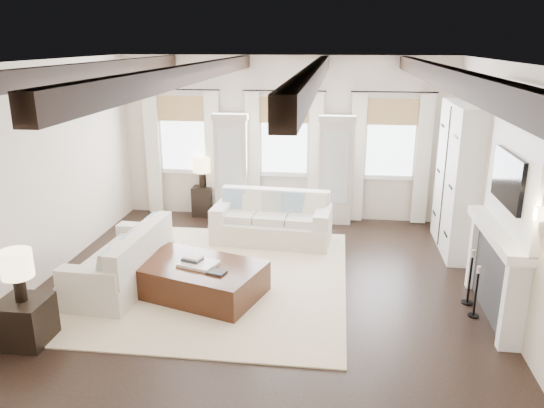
# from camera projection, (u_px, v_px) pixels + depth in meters

# --- Properties ---
(ground) EXTENTS (7.50, 7.50, 0.00)m
(ground) POSITION_uv_depth(u_px,v_px,m) (256.00, 301.00, 7.37)
(ground) COLOR black
(ground) RESTS_ON ground
(room_shell) EXTENTS (6.54, 7.54, 3.22)m
(room_shell) POSITION_uv_depth(u_px,v_px,m) (316.00, 156.00, 7.57)
(room_shell) COLOR beige
(room_shell) RESTS_ON ground
(area_rug) EXTENTS (3.85, 4.25, 0.02)m
(area_rug) POSITION_uv_depth(u_px,v_px,m) (218.00, 278.00, 8.04)
(area_rug) COLOR beige
(area_rug) RESTS_ON ground
(sofa_back) EXTENTS (2.13, 1.08, 0.89)m
(sofa_back) POSITION_uv_depth(u_px,v_px,m) (273.00, 221.00, 9.49)
(sofa_back) COLOR silver
(sofa_back) RESTS_ON ground
(sofa_left) EXTENTS (1.02, 2.05, 0.86)m
(sofa_left) POSITION_uv_depth(u_px,v_px,m) (125.00, 263.00, 7.75)
(sofa_left) COLOR silver
(sofa_left) RESTS_ON ground
(ottoman) EXTENTS (2.00, 1.58, 0.46)m
(ottoman) POSITION_uv_depth(u_px,v_px,m) (198.00, 279.00, 7.49)
(ottoman) COLOR black
(ottoman) RESTS_ON ground
(tray) EXTENTS (0.59, 0.52, 0.04)m
(tray) POSITION_uv_depth(u_px,v_px,m) (198.00, 264.00, 7.40)
(tray) COLOR white
(tray) RESTS_ON ottoman
(book_lower) EXTENTS (0.31, 0.27, 0.04)m
(book_lower) POSITION_uv_depth(u_px,v_px,m) (192.00, 259.00, 7.45)
(book_lower) COLOR #262628
(book_lower) RESTS_ON tray
(book_upper) EXTENTS (0.26, 0.23, 0.03)m
(book_upper) POSITION_uv_depth(u_px,v_px,m) (193.00, 257.00, 7.42)
(book_upper) COLOR beige
(book_upper) RESTS_ON book_lower
(book_loose) EXTENTS (0.28, 0.24, 0.03)m
(book_loose) POSITION_uv_depth(u_px,v_px,m) (217.00, 272.00, 7.14)
(book_loose) COLOR #262628
(book_loose) RESTS_ON ottoman
(side_table_front) EXTENTS (0.55, 0.55, 0.55)m
(side_table_front) POSITION_uv_depth(u_px,v_px,m) (25.00, 321.00, 6.28)
(side_table_front) COLOR black
(side_table_front) RESTS_ON ground
(lamp_front) EXTENTS (0.36, 0.36, 0.62)m
(lamp_front) POSITION_uv_depth(u_px,v_px,m) (17.00, 267.00, 6.08)
(lamp_front) COLOR black
(lamp_front) RESTS_ON side_table_front
(side_table_back) EXTENTS (0.40, 0.40, 0.61)m
(side_table_back) POSITION_uv_depth(u_px,v_px,m) (203.00, 201.00, 10.90)
(side_table_back) COLOR black
(side_table_back) RESTS_ON ground
(lamp_back) EXTENTS (0.36, 0.36, 0.63)m
(lamp_back) POSITION_uv_depth(u_px,v_px,m) (202.00, 166.00, 10.69)
(lamp_back) COLOR black
(lamp_back) RESTS_ON side_table_back
(candlestick_near) EXTENTS (0.14, 0.14, 0.71)m
(candlestick_near) POSITION_uv_depth(u_px,v_px,m) (476.00, 296.00, 6.87)
(candlestick_near) COLOR black
(candlestick_near) RESTS_ON ground
(candlestick_far) EXTENTS (0.16, 0.16, 0.79)m
(candlestick_far) POSITION_uv_depth(u_px,v_px,m) (470.00, 281.00, 7.20)
(candlestick_far) COLOR black
(candlestick_far) RESTS_ON ground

